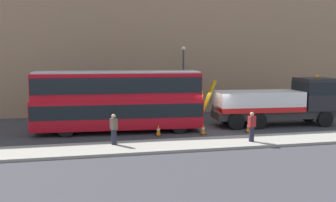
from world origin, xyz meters
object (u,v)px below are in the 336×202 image
(pedestrian_bystander, at_px, (252,127))
(traffic_cone_near_truck, at_px, (248,127))
(recovery_tow_truck, at_px, (281,101))
(double_decker_bus, at_px, (118,99))
(pedestrian_onlooker, at_px, (114,130))
(street_lamp, at_px, (183,75))
(traffic_cone_near_bus, at_px, (158,130))
(traffic_cone_midway, at_px, (203,129))

(pedestrian_bystander, height_order, traffic_cone_near_truck, pedestrian_bystander)
(recovery_tow_truck, bearing_deg, traffic_cone_near_truck, -147.68)
(recovery_tow_truck, height_order, pedestrian_bystander, recovery_tow_truck)
(pedestrian_bystander, bearing_deg, double_decker_bus, 43.53)
(traffic_cone_near_truck, bearing_deg, pedestrian_onlooker, -166.19)
(street_lamp, bearing_deg, pedestrian_bystander, -83.73)
(traffic_cone_near_bus, height_order, traffic_cone_midway, same)
(traffic_cone_midway, relative_size, street_lamp, 0.12)
(street_lamp, bearing_deg, traffic_cone_near_truck, -72.19)
(recovery_tow_truck, xyz_separation_m, pedestrian_onlooker, (-12.43, -4.08, -0.77))
(traffic_cone_near_bus, relative_size, traffic_cone_midway, 1.00)
(double_decker_bus, height_order, traffic_cone_near_truck, double_decker_bus)
(double_decker_bus, xyz_separation_m, pedestrian_bystander, (7.16, -5.08, -1.25))
(recovery_tow_truck, relative_size, pedestrian_onlooker, 5.97)
(recovery_tow_truck, distance_m, pedestrian_bystander, 6.90)
(double_decker_bus, height_order, pedestrian_bystander, double_decker_bus)
(recovery_tow_truck, relative_size, traffic_cone_midway, 14.18)
(pedestrian_bystander, relative_size, traffic_cone_midway, 2.38)
(traffic_cone_midway, height_order, traffic_cone_near_truck, same)
(double_decker_bus, xyz_separation_m, pedestrian_onlooker, (-0.63, -4.11, -1.25))
(double_decker_bus, bearing_deg, street_lamp, 47.72)
(traffic_cone_near_bus, bearing_deg, pedestrian_bystander, -35.18)
(pedestrian_onlooker, relative_size, traffic_cone_near_truck, 2.38)
(pedestrian_onlooker, bearing_deg, traffic_cone_midway, -11.31)
(double_decker_bus, bearing_deg, traffic_cone_near_truck, -9.01)
(double_decker_bus, bearing_deg, recovery_tow_truck, 3.43)
(double_decker_bus, xyz_separation_m, street_lamp, (5.96, 5.79, 1.24))
(traffic_cone_near_bus, distance_m, traffic_cone_midway, 2.90)
(recovery_tow_truck, distance_m, double_decker_bus, 11.81)
(traffic_cone_midway, bearing_deg, traffic_cone_near_truck, 1.83)
(traffic_cone_near_truck, bearing_deg, pedestrian_bystander, -111.65)
(pedestrian_bystander, bearing_deg, traffic_cone_near_truck, -32.76)
(traffic_cone_near_bus, xyz_separation_m, street_lamp, (3.60, 7.48, 3.13))
(pedestrian_bystander, height_order, traffic_cone_near_bus, pedestrian_bystander)
(recovery_tow_truck, xyz_separation_m, street_lamp, (-5.84, 5.82, 1.71))
(street_lamp, bearing_deg, double_decker_bus, -135.86)
(double_decker_bus, bearing_deg, pedestrian_onlooker, -95.13)
(traffic_cone_near_bus, distance_m, street_lamp, 8.88)
(pedestrian_bystander, distance_m, traffic_cone_midway, 3.69)
(traffic_cone_near_bus, bearing_deg, recovery_tow_truck, 10.01)
(recovery_tow_truck, height_order, double_decker_bus, double_decker_bus)
(recovery_tow_truck, height_order, street_lamp, street_lamp)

